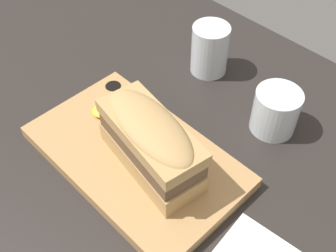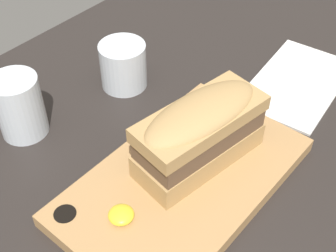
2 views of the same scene
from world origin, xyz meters
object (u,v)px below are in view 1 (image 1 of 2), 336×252
Objects in this scene: serving_board at (135,156)px; sandwich at (151,141)px; water_glass at (210,52)px; wine_glass at (275,112)px.

serving_board is 7.24cm from sandwich.
water_glass is 17.77cm from wine_glass.
serving_board is 25.53cm from water_glass.
water_glass is 1.26× the size of wine_glass.
wine_glass is at bearing -11.45° from water_glass.
wine_glass is (17.41, -3.53, -0.64)cm from water_glass.
serving_board is 1.81× the size of sandwich.
sandwich is at bearing -108.95° from wine_glass.
serving_board is 4.44× the size of wine_glass.
sandwich is at bearing -66.89° from water_glass.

